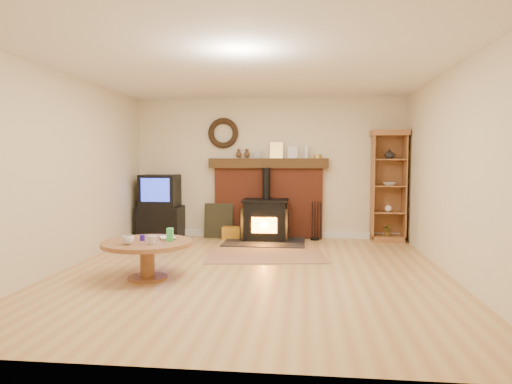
# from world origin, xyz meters

# --- Properties ---
(ground) EXTENTS (5.50, 5.50, 0.00)m
(ground) POSITION_xyz_m (0.00, 0.00, 0.00)
(ground) COLOR tan
(ground) RESTS_ON ground
(room_shell) EXTENTS (5.02, 5.52, 2.61)m
(room_shell) POSITION_xyz_m (-0.02, 0.09, 1.72)
(room_shell) COLOR beige
(room_shell) RESTS_ON ground
(chimney_breast) EXTENTS (2.20, 0.22, 1.78)m
(chimney_breast) POSITION_xyz_m (0.00, 2.67, 0.80)
(chimney_breast) COLOR brown
(chimney_breast) RESTS_ON ground
(wood_stove) EXTENTS (1.40, 1.00, 1.31)m
(wood_stove) POSITION_xyz_m (-0.02, 2.27, 0.37)
(wood_stove) COLOR black
(wood_stove) RESTS_ON ground
(area_rug) EXTENTS (1.90, 1.42, 0.01)m
(area_rug) POSITION_xyz_m (0.09, 1.08, 0.01)
(area_rug) COLOR brown
(area_rug) RESTS_ON ground
(tv_unit) EXTENTS (0.81, 0.58, 1.18)m
(tv_unit) POSITION_xyz_m (-2.01, 2.47, 0.56)
(tv_unit) COLOR black
(tv_unit) RESTS_ON ground
(curio_cabinet) EXTENTS (0.63, 0.46, 1.97)m
(curio_cabinet) POSITION_xyz_m (2.15, 2.55, 0.99)
(curio_cabinet) COLOR brown
(curio_cabinet) RESTS_ON ground
(firelog_box) EXTENTS (0.38, 0.24, 0.23)m
(firelog_box) POSITION_xyz_m (-0.63, 2.40, 0.12)
(firelog_box) COLOR yellow
(firelog_box) RESTS_ON ground
(leaning_painting) EXTENTS (0.54, 0.14, 0.64)m
(leaning_painting) POSITION_xyz_m (-0.92, 2.55, 0.32)
(leaning_painting) COLOR black
(leaning_painting) RESTS_ON ground
(fire_tools) EXTENTS (0.19, 0.16, 0.70)m
(fire_tools) POSITION_xyz_m (0.87, 2.50, 0.16)
(fire_tools) COLOR black
(fire_tools) RESTS_ON ground
(coffee_table) EXTENTS (1.10, 1.10, 0.62)m
(coffee_table) POSITION_xyz_m (-1.23, -0.44, 0.38)
(coffee_table) COLOR brown
(coffee_table) RESTS_ON ground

